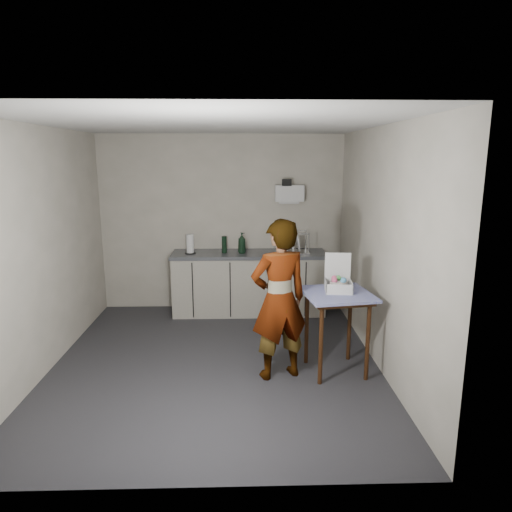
{
  "coord_description": "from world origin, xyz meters",
  "views": [
    {
      "loc": [
        0.31,
        -4.79,
        2.27
      ],
      "look_at": [
        0.47,
        0.45,
        1.13
      ],
      "focal_mm": 32.0,
      "sensor_mm": 36.0,
      "label": 1
    }
  ],
  "objects_px": {
    "paper_towel": "(190,244)",
    "soap_bottle": "(242,243)",
    "standing_man": "(279,300)",
    "bakery_box": "(338,283)",
    "kitchen_counter": "(249,284)",
    "dish_rack": "(293,248)",
    "side_table": "(337,303)",
    "dark_bottle": "(224,244)",
    "soda_can": "(242,248)"
  },
  "relations": [
    {
      "from": "paper_towel",
      "to": "soap_bottle",
      "type": "bearing_deg",
      "value": 0.38
    },
    {
      "from": "standing_man",
      "to": "bakery_box",
      "type": "xyz_separation_m",
      "value": [
        0.64,
        0.16,
        0.13
      ]
    },
    {
      "from": "kitchen_counter",
      "to": "paper_towel",
      "type": "bearing_deg",
      "value": -176.58
    },
    {
      "from": "soap_bottle",
      "to": "bakery_box",
      "type": "relative_size",
      "value": 0.78
    },
    {
      "from": "soap_bottle",
      "to": "dish_rack",
      "type": "xyz_separation_m",
      "value": [
        0.74,
        0.0,
        -0.08
      ]
    },
    {
      "from": "standing_man",
      "to": "soap_bottle",
      "type": "height_order",
      "value": "standing_man"
    },
    {
      "from": "side_table",
      "to": "kitchen_counter",
      "type": "bearing_deg",
      "value": 106.32
    },
    {
      "from": "bakery_box",
      "to": "kitchen_counter",
      "type": "bearing_deg",
      "value": 122.19
    },
    {
      "from": "kitchen_counter",
      "to": "side_table",
      "type": "xyz_separation_m",
      "value": [
        0.9,
        -1.94,
        0.34
      ]
    },
    {
      "from": "dark_bottle",
      "to": "bakery_box",
      "type": "height_order",
      "value": "bakery_box"
    },
    {
      "from": "dark_bottle",
      "to": "paper_towel",
      "type": "xyz_separation_m",
      "value": [
        -0.49,
        -0.04,
        0.01
      ]
    },
    {
      "from": "dish_rack",
      "to": "kitchen_counter",
      "type": "bearing_deg",
      "value": 175.9
    },
    {
      "from": "paper_towel",
      "to": "dish_rack",
      "type": "xyz_separation_m",
      "value": [
        1.48,
        0.01,
        -0.06
      ]
    },
    {
      "from": "dish_rack",
      "to": "bakery_box",
      "type": "bearing_deg",
      "value": -81.17
    },
    {
      "from": "soap_bottle",
      "to": "dark_bottle",
      "type": "xyz_separation_m",
      "value": [
        -0.25,
        0.04,
        -0.03
      ]
    },
    {
      "from": "kitchen_counter",
      "to": "dish_rack",
      "type": "xyz_separation_m",
      "value": [
        0.63,
        -0.05,
        0.55
      ]
    },
    {
      "from": "paper_towel",
      "to": "kitchen_counter",
      "type": "bearing_deg",
      "value": 3.42
    },
    {
      "from": "dish_rack",
      "to": "side_table",
      "type": "bearing_deg",
      "value": -81.97
    },
    {
      "from": "paper_towel",
      "to": "bakery_box",
      "type": "xyz_separation_m",
      "value": [
        1.76,
        -1.83,
        -0.07
      ]
    },
    {
      "from": "side_table",
      "to": "soap_bottle",
      "type": "relative_size",
      "value": 2.92
    },
    {
      "from": "soda_can",
      "to": "kitchen_counter",
      "type": "bearing_deg",
      "value": -27.8
    },
    {
      "from": "soda_can",
      "to": "paper_towel",
      "type": "height_order",
      "value": "paper_towel"
    },
    {
      "from": "kitchen_counter",
      "to": "soda_can",
      "type": "distance_m",
      "value": 0.55
    },
    {
      "from": "dark_bottle",
      "to": "dish_rack",
      "type": "xyz_separation_m",
      "value": [
        0.99,
        -0.04,
        -0.05
      ]
    },
    {
      "from": "dark_bottle",
      "to": "soda_can",
      "type": "bearing_deg",
      "value": 13.54
    },
    {
      "from": "dish_rack",
      "to": "soap_bottle",
      "type": "bearing_deg",
      "value": -179.99
    },
    {
      "from": "side_table",
      "to": "standing_man",
      "type": "relative_size",
      "value": 0.52
    },
    {
      "from": "paper_towel",
      "to": "soda_can",
      "type": "bearing_deg",
      "value": 7.96
    },
    {
      "from": "dark_bottle",
      "to": "soap_bottle",
      "type": "bearing_deg",
      "value": -8.36
    },
    {
      "from": "soda_can",
      "to": "soap_bottle",
      "type": "bearing_deg",
      "value": -90.53
    },
    {
      "from": "dark_bottle",
      "to": "dish_rack",
      "type": "distance_m",
      "value": 0.99
    },
    {
      "from": "soda_can",
      "to": "dish_rack",
      "type": "xyz_separation_m",
      "value": [
        0.73,
        -0.1,
        0.02
      ]
    },
    {
      "from": "side_table",
      "to": "soda_can",
      "type": "xyz_separation_m",
      "value": [
        -1.0,
        2.0,
        0.2
      ]
    },
    {
      "from": "side_table",
      "to": "dark_bottle",
      "type": "relative_size",
      "value": 3.61
    },
    {
      "from": "paper_towel",
      "to": "dark_bottle",
      "type": "bearing_deg",
      "value": 4.96
    },
    {
      "from": "soda_can",
      "to": "side_table",
      "type": "bearing_deg",
      "value": -63.35
    },
    {
      "from": "soap_bottle",
      "to": "soda_can",
      "type": "xyz_separation_m",
      "value": [
        0.0,
        0.1,
        -0.1
      ]
    },
    {
      "from": "kitchen_counter",
      "to": "standing_man",
      "type": "height_order",
      "value": "standing_man"
    },
    {
      "from": "dark_bottle",
      "to": "dish_rack",
      "type": "relative_size",
      "value": 0.55
    },
    {
      "from": "paper_towel",
      "to": "side_table",
      "type": "bearing_deg",
      "value": -47.32
    },
    {
      "from": "kitchen_counter",
      "to": "bakery_box",
      "type": "bearing_deg",
      "value": -63.93
    },
    {
      "from": "soda_can",
      "to": "bakery_box",
      "type": "xyz_separation_m",
      "value": [
        1.02,
        -1.93,
        0.0
      ]
    },
    {
      "from": "kitchen_counter",
      "to": "standing_man",
      "type": "bearing_deg",
      "value": -82.2
    },
    {
      "from": "paper_towel",
      "to": "bakery_box",
      "type": "relative_size",
      "value": 0.73
    },
    {
      "from": "dish_rack",
      "to": "standing_man",
      "type": "bearing_deg",
      "value": -100.05
    },
    {
      "from": "bakery_box",
      "to": "soda_can",
      "type": "bearing_deg",
      "value": 123.96
    },
    {
      "from": "standing_man",
      "to": "dark_bottle",
      "type": "xyz_separation_m",
      "value": [
        -0.64,
        2.03,
        0.19
      ]
    },
    {
      "from": "kitchen_counter",
      "to": "dish_rack",
      "type": "bearing_deg",
      "value": -4.1
    },
    {
      "from": "kitchen_counter",
      "to": "soda_can",
      "type": "bearing_deg",
      "value": 152.2
    },
    {
      "from": "soap_bottle",
      "to": "standing_man",
      "type": "bearing_deg",
      "value": -79.17
    }
  ]
}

